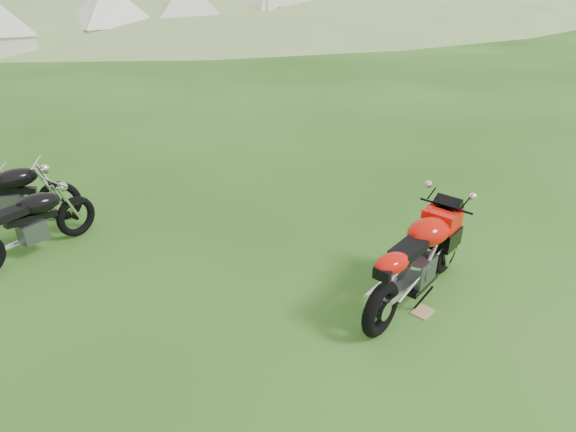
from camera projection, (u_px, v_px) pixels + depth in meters
ground at (329, 263)px, 6.17m from camera, size 120.00×120.00×0.00m
hillside at (255, 9)px, 47.58m from camera, size 80.00×64.00×8.00m
hedgerow at (255, 9)px, 47.58m from camera, size 36.00×1.20×8.60m
sport_motorcycle at (419, 254)px, 5.23m from camera, size 2.07×0.97×1.20m
plywood_board at (423, 312)px, 5.28m from camera, size 0.27×0.23×0.02m
vintage_moto_b at (29, 223)px, 6.15m from camera, size 1.84×1.03×0.95m
vintage_moto_d at (6, 193)px, 6.90m from camera, size 1.93×1.13×1.00m
tent_mid at (111, 16)px, 23.31m from camera, size 3.32×3.32×2.83m
tent_right at (190, 13)px, 24.54m from camera, size 4.43×4.43×2.90m
caravan at (282, 18)px, 26.54m from camera, size 4.66×2.51×2.09m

